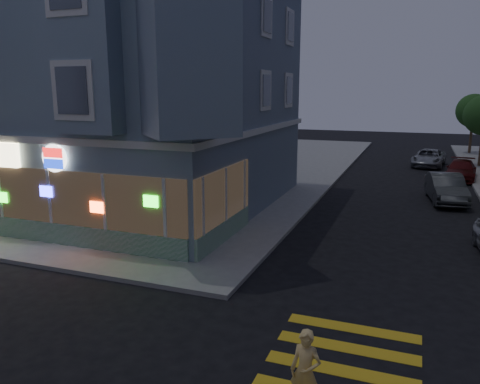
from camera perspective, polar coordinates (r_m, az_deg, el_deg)
The scene contains 9 objects.
ground at distance 13.29m, azimuth -17.46°, elevation -14.02°, with size 120.00×120.00×0.00m, color black.
sidewalk_nw at distance 38.95m, azimuth -12.41°, elevation 3.64°, with size 33.00×42.00×0.15m, color gray.
corner_building at distance 24.37m, azimuth -13.57°, elevation 12.11°, with size 14.60×14.60×11.40m.
street_tree_far at distance 47.48m, azimuth 26.58°, elevation 8.84°, with size 3.00×3.00×5.30m.
running_child at distance 9.13m, azimuth 7.99°, elevation -20.84°, with size 0.58×0.38×1.58m, color #EECD79.
parked_car_b at distance 26.74m, azimuth 23.82°, elevation 0.42°, with size 1.56×4.48×1.48m, color #3A3D3F.
parked_car_c at distance 33.90m, azimuth 25.33°, elevation 2.43°, with size 1.78×4.38×1.27m, color #551313.
parked_car_d at distance 38.93m, azimuth 22.03°, elevation 3.88°, with size 2.16×4.69×1.30m, color #93979C.
traffic_signal at distance 15.67m, azimuth -8.34°, elevation 4.46°, with size 0.61×0.58×5.19m.
Camera 1 is at (7.63, -9.22, 5.77)m, focal length 35.00 mm.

